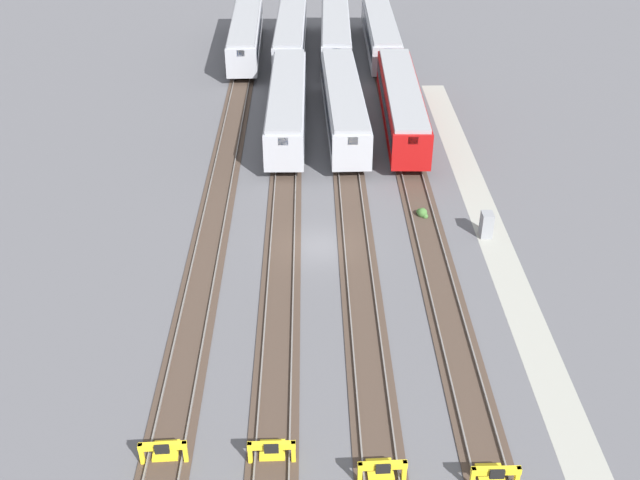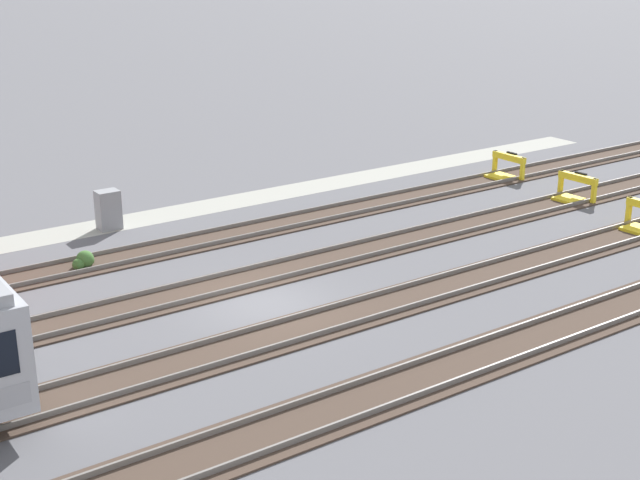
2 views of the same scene
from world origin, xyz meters
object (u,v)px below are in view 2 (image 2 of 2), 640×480
object	(u,v)px
bumper_stop_near_inner_track	(574,189)
weed_clump	(84,261)
bumper_stop_nearest_track	(505,168)
electrical_cabinet	(108,210)

from	to	relation	value
bumper_stop_near_inner_track	weed_clump	distance (m)	21.52
weed_clump	bumper_stop_near_inner_track	bearing A→B (deg)	168.00
bumper_stop_nearest_track	electrical_cabinet	size ratio (longest dim) A/B	1.25
electrical_cabinet	weed_clump	size ratio (longest dim) A/B	1.74
bumper_stop_nearest_track	bumper_stop_near_inner_track	size ratio (longest dim) A/B	1.00
bumper_stop_nearest_track	electrical_cabinet	bearing A→B (deg)	-10.73
bumper_stop_near_inner_track	weed_clump	size ratio (longest dim) A/B	2.18
bumper_stop_near_inner_track	electrical_cabinet	world-z (taller)	electrical_cabinet
bumper_stop_near_inner_track	weed_clump	world-z (taller)	bumper_stop_near_inner_track
bumper_stop_near_inner_track	electrical_cabinet	bearing A→B (deg)	-23.51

